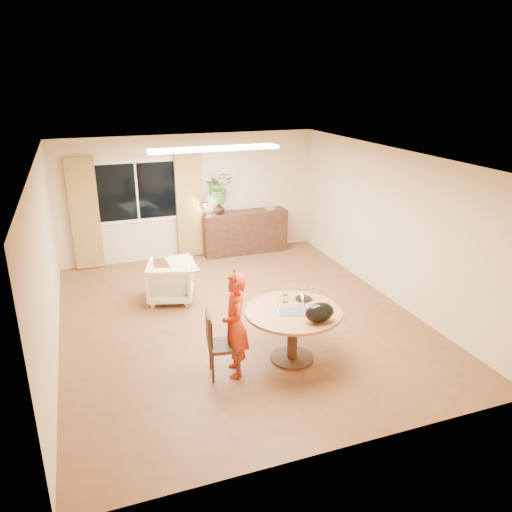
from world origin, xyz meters
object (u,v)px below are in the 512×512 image
Objects in this scene: armchair at (171,281)px; sideboard at (245,232)px; dining_chair at (224,344)px; dining_table at (293,321)px; child at (235,325)px.

armchair is 2.81m from sideboard.
armchair is (-0.21, 2.55, -0.11)m from dining_chair.
armchair is (-1.21, 2.50, -0.24)m from dining_table.
dining_chair is at bearing -177.22° from dining_table.
armchair is at bearing 115.69° from dining_table.
dining_table is at bearing 131.96° from armchair.
child is 2.61m from armchair.
dining_table is at bearing 103.77° from child.
dining_chair is 0.49× the size of sideboard.
armchair is at bearing -136.10° from sideboard.
dining_table is 1.70× the size of armchair.
sideboard is at bearing 169.70° from child.
dining_chair is 4.85m from sideboard.
armchair is at bearing 103.99° from dining_chair.
dining_chair is (-0.99, -0.05, -0.13)m from dining_table.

